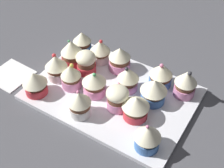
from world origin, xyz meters
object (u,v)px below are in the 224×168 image
object	(u,v)px
cupcake_8	(72,53)
cupcake_14	(148,136)
cupcake_11	(94,83)
cupcake_13	(56,67)
cupcake_12	(71,76)
cupcake_0	(186,83)
cupcake_1	(161,74)
cupcake_6	(128,78)
cupcake_2	(120,59)
cupcake_15	(80,103)
cupcake_5	(154,90)
cupcake_9	(136,107)
napkin	(11,75)
cupcake_7	(86,62)
baking_tray	(112,94)
cupcake_16	(35,82)
cupcake_10	(117,98)
cupcake_4	(82,42)
cupcake_3	(100,50)

from	to	relation	value
cupcake_8	cupcake_14	xyz separation A→B (cm)	(-31.29, 14.37, -0.15)
cupcake_11	cupcake_14	world-z (taller)	cupcake_14
cupcake_14	cupcake_8	bearing A→B (deg)	-24.67
cupcake_8	cupcake_13	xyz separation A→B (cm)	(-0.05, 6.94, -0.10)
cupcake_12	cupcake_0	bearing A→B (deg)	-154.18
cupcake_1	cupcake_6	distance (cm)	8.88
cupcake_0	cupcake_2	world-z (taller)	cupcake_0
cupcake_1	cupcake_13	distance (cm)	27.94
cupcake_12	cupcake_1	bearing A→B (deg)	-146.66
cupcake_0	cupcake_15	distance (cm)	27.26
cupcake_2	cupcake_5	world-z (taller)	cupcake_2
cupcake_13	cupcake_14	xyz separation A→B (cm)	(-31.23, 7.43, -0.05)
cupcake_9	napkin	xyz separation A→B (cm)	(37.63, 4.53, -4.35)
cupcake_0	cupcake_7	bearing A→B (deg)	12.80
cupcake_7	cupcake_8	world-z (taller)	cupcake_8
baking_tray	cupcake_13	bearing A→B (deg)	10.76
napkin	cupcake_8	bearing A→B (deg)	-135.65
cupcake_0	cupcake_16	distance (cm)	38.41
cupcake_0	cupcake_14	size ratio (longest dim) A/B	1.08
baking_tray	cupcake_10	size ratio (longest dim) A/B	6.32
cupcake_12	cupcake_15	xyz separation A→B (cm)	(-7.69, 6.73, 0.13)
cupcake_6	cupcake_11	bearing A→B (deg)	41.84
cupcake_1	cupcake_7	world-z (taller)	cupcake_1
cupcake_14	cupcake_2	bearing A→B (deg)	-46.34
cupcake_10	cupcake_11	distance (cm)	7.74
cupcake_8	cupcake_11	bearing A→B (deg)	151.53
cupcake_1	cupcake_4	xyz separation A→B (cm)	(26.16, -0.98, -0.12)
cupcake_4	cupcake_6	xyz separation A→B (cm)	(-19.66, 7.03, 0.37)
cupcake_12	cupcake_13	bearing A→B (deg)	-6.59
cupcake_4	cupcake_14	distance (cm)	38.43
cupcake_2	cupcake_7	distance (cm)	9.34
cupcake_12	cupcake_14	bearing A→B (deg)	165.27
cupcake_4	napkin	distance (cm)	22.63
cupcake_1	cupcake_3	distance (cm)	19.10
baking_tray	cupcake_4	distance (cm)	20.17
baking_tray	cupcake_0	bearing A→B (deg)	-150.25
cupcake_0	cupcake_13	world-z (taller)	cupcake_0
cupcake_2	cupcake_11	world-z (taller)	cupcake_11
cupcake_13	cupcake_15	size ratio (longest dim) A/B	1.04
cupcake_1	cupcake_10	world-z (taller)	cupcake_1
cupcake_16	cupcake_10	bearing A→B (deg)	-162.20
cupcake_6	cupcake_11	distance (cm)	8.83
cupcake_1	cupcake_14	distance (cm)	20.73
cupcake_7	cupcake_12	size ratio (longest dim) A/B	0.91
cupcake_6	cupcake_3	bearing A→B (deg)	-25.59
cupcake_0	cupcake_7	distance (cm)	27.30
cupcake_5	cupcake_9	xyz separation A→B (cm)	(1.33, 6.89, -0.30)
cupcake_8	cupcake_12	bearing A→B (deg)	125.49
cupcake_8	cupcake_13	bearing A→B (deg)	90.44
cupcake_0	cupcake_6	distance (cm)	14.66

